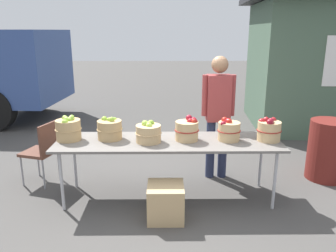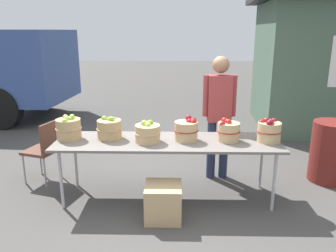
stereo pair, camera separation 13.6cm
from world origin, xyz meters
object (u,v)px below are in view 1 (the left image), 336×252
vendor_adult (218,108)px  apple_basket_green_0 (68,129)px  apple_basket_red_2 (269,130)px  market_table (168,144)px  apple_basket_green_1 (110,129)px  apple_basket_red_0 (187,130)px  trash_barrel (328,150)px  apple_basket_green_2 (148,132)px  produce_crate (166,202)px  folding_chair (43,148)px  apple_basket_red_1 (229,130)px

vendor_adult → apple_basket_green_0: bearing=16.3°
apple_basket_red_2 → apple_basket_green_0: bearing=178.8°
market_table → apple_basket_green_0: bearing=177.7°
market_table → vendor_adult: size_ratio=1.58×
apple_basket_green_0 → apple_basket_red_2: size_ratio=1.08×
apple_basket_green_1 → apple_basket_red_0: (0.94, -0.05, 0.01)m
vendor_adult → trash_barrel: size_ratio=2.03×
apple_basket_green_2 → produce_crate: apple_basket_green_2 is taller
apple_basket_green_0 → vendor_adult: bearing=17.0°
apple_basket_green_2 → folding_chair: bearing=161.6°
apple_basket_green_1 → apple_basket_red_1: size_ratio=1.12×
apple_basket_green_0 → apple_basket_red_2: apple_basket_green_0 is taller
apple_basket_red_0 → trash_barrel: bearing=14.7°
apple_basket_red_0 → apple_basket_red_2: 0.98m
market_table → folding_chair: size_ratio=3.14×
apple_basket_red_1 → apple_basket_red_2: (0.48, -0.02, 0.01)m
apple_basket_red_0 → apple_basket_red_1: bearing=-1.3°
apple_basket_green_2 → apple_basket_red_2: bearing=1.6°
apple_basket_green_1 → produce_crate: (0.68, -0.58, -0.67)m
apple_basket_red_2 → produce_crate: size_ratio=0.73×
market_table → apple_basket_green_1: bearing=173.8°
apple_basket_red_0 → trash_barrel: apple_basket_red_0 is taller
market_table → apple_basket_green_1: apple_basket_green_1 is taller
apple_basket_green_0 → apple_basket_green_1: apple_basket_green_0 is taller
vendor_adult → produce_crate: (-0.72, -1.13, -0.81)m
apple_basket_green_2 → vendor_adult: size_ratio=0.18×
vendor_adult → produce_crate: bearing=56.5°
apple_basket_red_0 → folding_chair: 1.99m
apple_basket_green_2 → trash_barrel: bearing=13.6°
apple_basket_red_0 → trash_barrel: 2.13m
apple_basket_green_0 → apple_basket_green_1: (0.49, 0.03, -0.01)m
folding_chair → market_table: bearing=92.9°
market_table → apple_basket_red_0: apple_basket_red_0 is taller
apple_basket_red_1 → apple_basket_green_2: bearing=-176.6°
apple_basket_green_2 → trash_barrel: size_ratio=0.38×
apple_basket_green_2 → apple_basket_green_0: bearing=174.6°
apple_basket_red_2 → trash_barrel: 1.26m
apple_basket_green_0 → trash_barrel: 3.52m
vendor_adult → trash_barrel: bearing=176.5°
apple_basket_red_0 → trash_barrel: size_ratio=0.35×
produce_crate → market_table: bearing=86.0°
apple_basket_green_0 → apple_basket_green_2: (0.97, -0.09, -0.02)m
apple_basket_green_1 → vendor_adult: (1.40, 0.55, 0.13)m
apple_basket_green_1 → apple_basket_green_2: (0.48, -0.12, -0.01)m
apple_basket_red_0 → produce_crate: size_ratio=0.74×
apple_basket_green_2 → folding_chair: (-1.45, 0.48, -0.36)m
apple_basket_red_2 → folding_chair: size_ratio=0.34×
apple_basket_red_0 → produce_crate: 0.90m
apple_basket_red_1 → produce_crate: 1.14m
apple_basket_red_1 → apple_basket_red_0: bearing=178.7°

